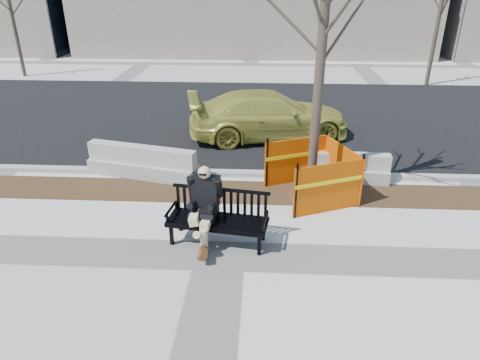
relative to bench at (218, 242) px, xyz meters
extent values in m
plane|color=beige|center=(0.08, -0.46, 0.00)|extent=(120.00, 120.00, 0.00)
cube|color=#47301C|center=(0.08, 2.14, 0.00)|extent=(40.00, 1.20, 0.02)
cube|color=black|center=(0.08, 8.34, 0.00)|extent=(60.00, 10.40, 0.01)
cube|color=#9E9B93|center=(0.08, 3.09, 0.06)|extent=(60.00, 0.25, 0.12)
imported|color=gold|center=(1.03, 6.06, 0.00)|extent=(5.35, 3.03, 1.46)
camera|label=1|loc=(0.81, -7.10, 4.80)|focal=32.31mm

